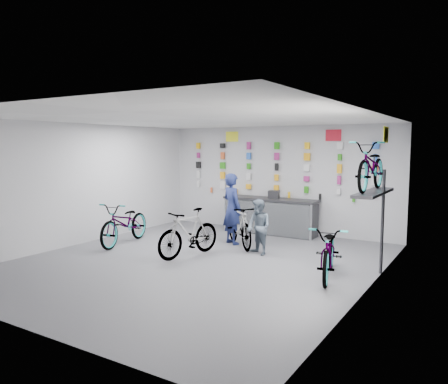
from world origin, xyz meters
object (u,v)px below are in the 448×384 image
Objects in this scene: bike_center at (189,233)px; bike_service at (239,226)px; bike_right at (330,251)px; bike_left at (125,223)px; clerk at (232,209)px; counter at (270,216)px; customer at (259,227)px.

bike_service is at bearing 81.54° from bike_center.
bike_right is (3.16, 0.09, -0.02)m from bike_center.
bike_left is at bearing -172.95° from bike_center.
bike_left is 1.15× the size of clerk.
counter is 3.27m from bike_center.
bike_left is (-2.51, -3.08, 0.05)m from counter.
clerk is at bearing 175.24° from customer.
bike_center is at bearing 167.75° from bike_right.
bike_left is 3.41m from customer.
counter is at bearing 93.61° from bike_center.
bike_service reaches higher than counter.
bike_service is 1.39× the size of customer.
bike_right is at bearing -73.27° from bike_service.
bike_center is 1.64m from clerk.
counter is 3.97m from bike_left.
bike_right is 1.09× the size of clerk.
customer reaches higher than bike_service.
bike_left is at bearing -129.15° from counter.
counter is at bearing 38.48° from bike_left.
bike_left is 1.06× the size of bike_right.
bike_left reaches higher than bike_right.
clerk is at bearing -99.18° from counter.
bike_left is at bearing -140.42° from customer.
bike_service is at bearing 140.03° from bike_right.
counter is 1.41× the size of bike_right.
customer is (0.80, -2.27, 0.14)m from counter.
bike_center is 0.92× the size of bike_right.
bike_right is 1.53× the size of customer.
bike_right is (2.72, -3.14, 0.02)m from counter.
customer is (1.24, 0.96, 0.10)m from bike_center.
customer is (0.74, -0.43, 0.10)m from bike_service.
bike_right is at bearing 1.56° from customer.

